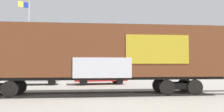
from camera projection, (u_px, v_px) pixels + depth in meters
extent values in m
plane|color=gray|center=(72.00, 95.00, 12.41)|extent=(260.00, 260.00, 0.00)
cube|color=#4C4742|center=(91.00, 96.00, 11.74)|extent=(59.94, 2.86, 0.08)
cube|color=#4C4742|center=(91.00, 92.00, 13.18)|extent=(59.94, 2.86, 0.08)
cube|color=brown|center=(91.00, 52.00, 12.56)|extent=(16.23, 3.51, 2.90)
cube|color=#2D2823|center=(91.00, 26.00, 12.62)|extent=(15.32, 1.10, 0.24)
cube|color=gold|center=(158.00, 49.00, 11.51)|extent=(3.54, 0.19, 1.60)
cube|color=silver|center=(103.00, 68.00, 11.18)|extent=(3.16, 0.18, 1.10)
cube|color=black|center=(91.00, 78.00, 12.50)|extent=(15.85, 2.25, 0.20)
cylinder|color=black|center=(10.00, 89.00, 11.35)|extent=(0.92, 0.16, 0.92)
cylinder|color=black|center=(19.00, 86.00, 12.78)|extent=(0.92, 0.16, 0.92)
cube|color=black|center=(176.00, 85.00, 12.97)|extent=(2.16, 1.34, 0.36)
cylinder|color=black|center=(167.00, 88.00, 12.17)|extent=(0.92, 0.16, 0.92)
cylinder|color=black|center=(159.00, 85.00, 13.61)|extent=(0.92, 0.16, 0.92)
cylinder|color=black|center=(195.00, 87.00, 12.33)|extent=(0.92, 0.16, 0.92)
cylinder|color=black|center=(184.00, 85.00, 13.77)|extent=(0.92, 0.16, 0.92)
cylinder|color=silver|center=(28.00, 40.00, 25.39)|extent=(0.12, 0.12, 9.42)
sphere|color=#D8CC66|center=(29.00, 1.00, 25.58)|extent=(0.18, 0.18, 0.18)
cube|color=navy|center=(23.00, 5.00, 25.17)|extent=(0.99, 0.70, 0.65)
cube|color=yellow|center=(21.00, 4.00, 24.99)|extent=(0.51, 0.37, 0.65)
cube|color=gray|center=(98.00, 55.00, 87.67)|extent=(124.41, 35.10, 11.54)
cube|color=#9E9384|center=(150.00, 35.00, 78.38)|extent=(5.10, 4.09, 2.29)
cube|color=#9E9384|center=(84.00, 35.00, 77.21)|extent=(6.45, 4.23, 2.28)
cube|color=brown|center=(32.00, 34.00, 76.32)|extent=(5.76, 4.70, 2.88)
cube|color=#8C725B|center=(88.00, 33.00, 77.30)|extent=(5.39, 4.27, 3.39)
cone|color=#193D23|center=(119.00, 33.00, 78.40)|extent=(2.18, 2.18, 4.35)
cone|color=#193D23|center=(191.00, 32.00, 78.18)|extent=(2.30, 2.30, 4.59)
cone|color=#193D23|center=(42.00, 32.00, 74.32)|extent=(1.65, 1.65, 3.30)
cube|color=#B7BABF|center=(36.00, 77.00, 18.57)|extent=(4.39, 2.32, 0.66)
cube|color=#2D333D|center=(34.00, 70.00, 18.55)|extent=(1.98, 1.80, 0.62)
cylinder|color=black|center=(53.00, 80.00, 19.63)|extent=(0.67, 0.31, 0.64)
cylinder|color=black|center=(52.00, 82.00, 18.02)|extent=(0.67, 0.31, 0.64)
cylinder|color=black|center=(21.00, 81.00, 19.09)|extent=(0.67, 0.31, 0.64)
cylinder|color=black|center=(17.00, 82.00, 17.47)|extent=(0.67, 0.31, 0.64)
cube|color=#B21E1E|center=(100.00, 77.00, 19.15)|extent=(4.93, 2.63, 0.66)
cube|color=#2D333D|center=(97.00, 70.00, 19.12)|extent=(2.27, 1.98, 0.68)
cylinder|color=black|center=(115.00, 80.00, 20.34)|extent=(0.67, 0.33, 0.64)
cylinder|color=black|center=(119.00, 81.00, 18.64)|extent=(0.67, 0.33, 0.64)
cylinder|color=black|center=(82.00, 80.00, 19.64)|extent=(0.67, 0.33, 0.64)
cylinder|color=black|center=(84.00, 82.00, 17.93)|extent=(0.67, 0.33, 0.64)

